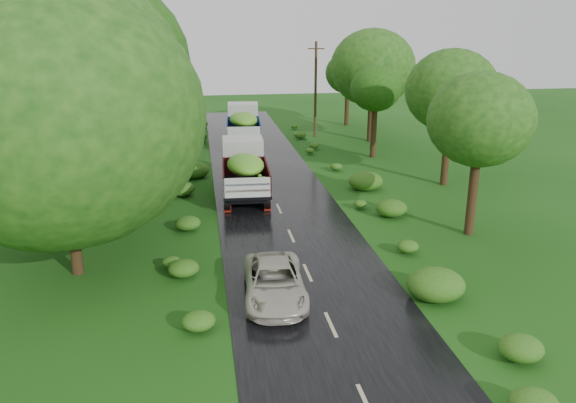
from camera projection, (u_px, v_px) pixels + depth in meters
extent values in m
plane|color=#16480F|center=(331.00, 325.00, 18.29)|extent=(120.00, 120.00, 0.00)
cube|color=black|center=(303.00, 263.00, 22.99)|extent=(6.50, 80.00, 0.02)
cube|color=#BFB78C|center=(366.00, 403.00, 14.53)|extent=(0.12, 1.60, 0.00)
cube|color=#BFB78C|center=(331.00, 324.00, 18.28)|extent=(0.12, 1.60, 0.00)
cube|color=#BFB78C|center=(308.00, 273.00, 22.04)|extent=(0.12, 1.60, 0.00)
cube|color=#BFB78C|center=(291.00, 236.00, 25.80)|extent=(0.12, 1.60, 0.00)
cube|color=#BFB78C|center=(279.00, 208.00, 29.56)|extent=(0.12, 1.60, 0.00)
cube|color=#BFB78C|center=(269.00, 187.00, 33.32)|extent=(0.12, 1.60, 0.00)
cube|color=#BFB78C|center=(262.00, 170.00, 37.08)|extent=(0.12, 1.60, 0.00)
cube|color=#BFB78C|center=(256.00, 156.00, 40.84)|extent=(0.12, 1.60, 0.00)
cube|color=#BFB78C|center=(250.00, 145.00, 44.60)|extent=(0.12, 1.60, 0.00)
cube|color=#BFB78C|center=(246.00, 135.00, 48.35)|extent=(0.12, 1.60, 0.00)
cube|color=#BFB78C|center=(242.00, 127.00, 52.11)|extent=(0.12, 1.60, 0.00)
cube|color=#BFB78C|center=(239.00, 120.00, 55.87)|extent=(0.12, 1.60, 0.00)
cube|color=black|center=(245.00, 185.00, 31.41)|extent=(2.09, 6.06, 0.30)
cylinder|color=black|center=(226.00, 178.00, 33.40)|extent=(0.34, 1.07, 1.06)
cylinder|color=black|center=(261.00, 177.00, 33.63)|extent=(0.34, 1.07, 1.06)
cylinder|color=black|center=(227.00, 195.00, 30.06)|extent=(0.34, 1.07, 1.06)
cylinder|color=black|center=(265.00, 194.00, 30.28)|extent=(0.34, 1.07, 1.06)
cylinder|color=black|center=(227.00, 202.00, 29.03)|extent=(0.34, 1.07, 1.06)
cylinder|color=black|center=(267.00, 200.00, 29.25)|extent=(0.34, 1.07, 1.06)
cube|color=maroon|center=(227.00, 208.00, 28.76)|extent=(0.36, 0.06, 0.48)
cube|color=maroon|center=(268.00, 207.00, 28.98)|extent=(0.36, 0.06, 0.48)
cube|color=silver|center=(243.00, 155.00, 33.31)|extent=(2.43, 2.12, 2.02)
cube|color=black|center=(246.00, 186.00, 30.28)|extent=(2.64, 4.67, 0.17)
cube|color=#440C10|center=(224.00, 177.00, 29.97)|extent=(0.28, 4.57, 1.01)
cube|color=#440C10|center=(268.00, 175.00, 30.23)|extent=(0.28, 4.57, 1.01)
cube|color=#440C10|center=(244.00, 166.00, 32.22)|extent=(2.45, 0.19, 1.01)
cube|color=silver|center=(248.00, 188.00, 27.98)|extent=(2.45, 0.19, 1.01)
ellipsoid|color=#49961B|center=(245.00, 164.00, 29.90)|extent=(2.22, 3.92, 1.06)
cube|color=black|center=(244.00, 136.00, 44.46)|extent=(2.33, 6.34, 0.31)
cylinder|color=black|center=(230.00, 133.00, 46.57)|extent=(0.38, 1.12, 1.11)
cylinder|color=black|center=(256.00, 133.00, 46.75)|extent=(0.38, 1.12, 1.11)
cylinder|color=black|center=(230.00, 142.00, 43.08)|extent=(0.38, 1.12, 1.11)
cylinder|color=black|center=(258.00, 142.00, 43.26)|extent=(0.38, 1.12, 1.11)
cylinder|color=black|center=(230.00, 145.00, 42.01)|extent=(0.38, 1.12, 1.11)
cylinder|color=black|center=(259.00, 145.00, 42.19)|extent=(0.38, 1.12, 1.11)
cube|color=maroon|center=(230.00, 149.00, 41.73)|extent=(0.38, 0.07, 0.50)
cube|color=maroon|center=(259.00, 149.00, 41.91)|extent=(0.38, 0.07, 0.50)
cube|color=silver|center=(243.00, 116.00, 46.45)|extent=(2.58, 2.26, 2.10)
cube|color=black|center=(244.00, 136.00, 43.29)|extent=(2.86, 4.92, 0.18)
cube|color=navy|center=(228.00, 128.00, 42.99)|extent=(0.41, 4.75, 1.05)
cube|color=navy|center=(260.00, 128.00, 43.20)|extent=(0.41, 4.75, 1.05)
cube|color=navy|center=(243.00, 123.00, 45.31)|extent=(2.54, 0.26, 1.05)
cube|color=silver|center=(244.00, 134.00, 40.89)|extent=(2.54, 0.26, 1.05)
ellipsoid|color=#49961B|center=(243.00, 120.00, 42.89)|extent=(2.40, 4.13, 1.11)
imported|color=beige|center=(274.00, 282.00, 19.84)|extent=(2.39, 4.69, 1.27)
cylinder|color=#382616|center=(315.00, 90.00, 46.55)|extent=(0.26, 0.26, 7.86)
cube|color=#382616|center=(316.00, 49.00, 45.52)|extent=(1.37, 0.37, 0.10)
cylinder|color=black|center=(68.00, 188.00, 20.97)|extent=(0.45, 0.45, 6.97)
ellipsoid|color=#1C450D|center=(59.00, 118.00, 20.16)|extent=(4.60, 4.60, 4.14)
cylinder|color=black|center=(77.00, 145.00, 25.85)|extent=(0.47, 0.47, 7.96)
ellipsoid|color=#1C450D|center=(69.00, 78.00, 24.92)|extent=(4.56, 4.56, 4.10)
cylinder|color=black|center=(89.00, 130.00, 30.01)|extent=(0.47, 0.47, 7.73)
ellipsoid|color=#1C450D|center=(83.00, 74.00, 29.10)|extent=(3.40, 3.40, 3.06)
cylinder|color=black|center=(90.00, 111.00, 36.17)|extent=(0.47, 0.47, 7.74)
ellipsoid|color=#1C450D|center=(85.00, 65.00, 35.26)|extent=(5.14, 5.14, 4.62)
cylinder|color=black|center=(116.00, 105.00, 40.38)|extent=(0.45, 0.45, 7.27)
ellipsoid|color=#1C450D|center=(112.00, 66.00, 39.53)|extent=(3.73, 3.73, 3.35)
cylinder|color=black|center=(121.00, 89.00, 44.09)|extent=(0.49, 0.49, 8.58)
ellipsoid|color=#1C450D|center=(117.00, 47.00, 43.09)|extent=(3.99, 3.99, 3.59)
cylinder|color=black|center=(128.00, 85.00, 49.91)|extent=(0.47, 0.47, 8.05)
ellipsoid|color=#1C450D|center=(125.00, 49.00, 48.97)|extent=(3.95, 3.95, 3.55)
cylinder|color=black|center=(475.00, 171.00, 25.17)|extent=(0.43, 0.43, 6.08)
ellipsoid|color=#184812|center=(480.00, 119.00, 24.45)|extent=(3.05, 3.05, 2.74)
cylinder|color=black|center=(448.00, 132.00, 32.98)|extent=(0.43, 0.43, 6.39)
ellipsoid|color=#184812|center=(452.00, 91.00, 32.23)|extent=(3.26, 3.26, 2.93)
cylinder|color=black|center=(374.00, 119.00, 39.92)|extent=(0.41, 0.41, 5.59)
ellipsoid|color=#184812|center=(376.00, 88.00, 39.27)|extent=(2.68, 2.68, 2.41)
cylinder|color=black|center=(371.00, 100.00, 45.18)|extent=(0.44, 0.44, 6.71)
ellipsoid|color=#184812|center=(373.00, 68.00, 44.39)|extent=(3.67, 3.67, 3.31)
cylinder|color=black|center=(347.00, 96.00, 52.29)|extent=(0.41, 0.41, 5.50)
ellipsoid|color=#184812|center=(348.00, 73.00, 51.65)|extent=(2.89, 2.89, 2.61)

